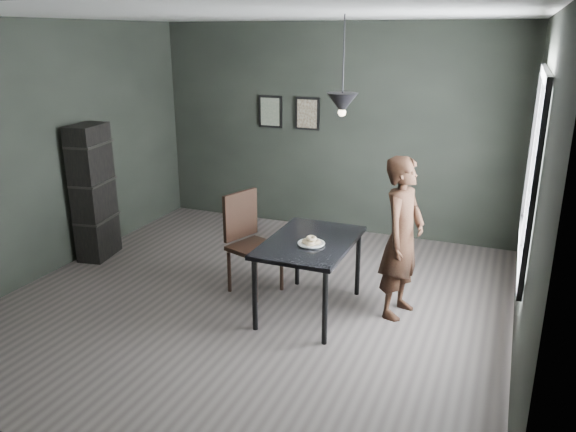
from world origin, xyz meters
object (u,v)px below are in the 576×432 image
at_px(cafe_table, 310,248).
at_px(pendant_lamp, 342,103).
at_px(wood_chair, 248,236).
at_px(shelf_unit, 93,192).
at_px(white_plate, 311,244).
at_px(woman, 402,238).

bearing_deg(cafe_table, pendant_lamp, 21.80).
relative_size(cafe_table, wood_chair, 1.13).
distance_m(cafe_table, shelf_unit, 2.95).
bearing_deg(wood_chair, pendant_lamp, 10.95).
distance_m(white_plate, wood_chair, 0.92).
bearing_deg(cafe_table, wood_chair, 162.49).
bearing_deg(cafe_table, woman, 19.57).
distance_m(white_plate, pendant_lamp, 1.33).
bearing_deg(white_plate, cafe_table, 114.94).
relative_size(cafe_table, white_plate, 5.22).
distance_m(white_plate, shelf_unit, 3.01).
bearing_deg(shelf_unit, white_plate, -19.39).
relative_size(woman, shelf_unit, 0.97).
height_order(white_plate, wood_chair, wood_chair).
height_order(wood_chair, pendant_lamp, pendant_lamp).
distance_m(woman, pendant_lamp, 1.40).
bearing_deg(shelf_unit, woman, -11.38).
xyz_separation_m(cafe_table, white_plate, (0.05, -0.11, 0.08)).
relative_size(white_plate, wood_chair, 0.22).
bearing_deg(cafe_table, shelf_unit, 172.47).
bearing_deg(pendant_lamp, woman, 18.58).
bearing_deg(white_plate, shelf_unit, 170.58).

